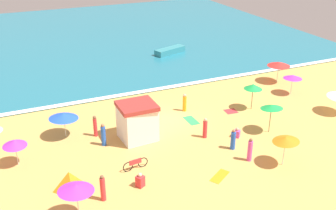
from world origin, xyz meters
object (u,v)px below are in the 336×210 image
(beach_umbrella_8, at_px, (15,143))
(beachgoer_1, at_px, (95,126))
(beach_umbrella_2, at_px, (293,77))
(beachgoer_5, at_px, (140,181))
(beachgoer_3, at_px, (205,128))
(beach_umbrella_5, at_px, (286,139))
(beach_umbrella_1, at_px, (253,87))
(beachgoer_0, at_px, (233,140))
(beach_umbrella_0, at_px, (76,188))
(beachgoer_4, at_px, (237,133))
(beach_umbrella_9, at_px, (279,64))
(parked_bicycle, at_px, (135,164))
(beachgoer_9, at_px, (250,150))
(beach_umbrella_3, at_px, (272,107))
(lifeguard_cabana, at_px, (137,121))
(beach_tent, at_px, (70,180))
(beachgoer_2, at_px, (103,188))
(small_boat_0, at_px, (170,51))
(beachgoer_8, at_px, (185,103))
(beachgoer_7, at_px, (133,105))
(beach_umbrella_7, at_px, (64,116))
(beachgoer_6, at_px, (103,135))

(beach_umbrella_8, xyz_separation_m, beachgoer_1, (5.82, 1.80, -0.85))
(beach_umbrella_2, relative_size, beachgoer_5, 2.52)
(beach_umbrella_2, distance_m, beachgoer_3, 12.32)
(beach_umbrella_5, height_order, beachgoer_1, beach_umbrella_5)
(beach_umbrella_1, height_order, beachgoer_0, beach_umbrella_1)
(beach_umbrella_0, height_order, beachgoer_4, beach_umbrella_0)
(beach_umbrella_9, xyz_separation_m, parked_bicycle, (-18.58, -9.06, -1.58))
(beachgoer_5, bearing_deg, beach_umbrella_0, -160.26)
(beachgoer_0, xyz_separation_m, beachgoer_9, (0.21, -1.78, 0.08))
(beach_umbrella_0, distance_m, beach_umbrella_9, 26.24)
(beach_umbrella_0, xyz_separation_m, beach_umbrella_3, (15.79, 4.05, 0.07))
(lifeguard_cabana, distance_m, beachgoer_0, 7.19)
(beach_tent, relative_size, beachgoer_2, 1.04)
(beachgoer_1, bearing_deg, beachgoer_5, -82.93)
(beach_umbrella_5, xyz_separation_m, small_boat_0, (3.09, 25.67, -1.52))
(beachgoer_4, distance_m, beachgoer_9, 3.34)
(beach_umbrella_9, xyz_separation_m, beachgoer_9, (-11.06, -11.25, -1.15))
(beach_umbrella_1, xyz_separation_m, beachgoer_8, (-5.55, 2.02, -1.34))
(beachgoer_0, bearing_deg, parked_bicycle, 176.81)
(beach_umbrella_8, distance_m, beachgoer_7, 11.43)
(beach_umbrella_3, xyz_separation_m, beachgoer_4, (-2.74, 0.32, -1.85))
(lifeguard_cabana, distance_m, beach_tent, 7.37)
(beachgoer_5, distance_m, beachgoer_9, 7.91)
(beach_umbrella_1, distance_m, beachgoer_3, 6.92)
(lifeguard_cabana, xyz_separation_m, beachgoer_8, (5.35, 2.90, -0.68))
(beach_umbrella_3, distance_m, beach_umbrella_5, 4.64)
(beachgoer_2, bearing_deg, beach_umbrella_7, 93.96)
(beach_umbrella_7, xyz_separation_m, parked_bicycle, (3.42, -6.32, -1.38))
(beachgoer_7, bearing_deg, beach_umbrella_7, -157.80)
(beach_umbrella_3, xyz_separation_m, beachgoer_3, (-5.01, 1.26, -1.40))
(beach_umbrella_7, xyz_separation_m, beachgoer_2, (0.60, -8.63, -0.93))
(beachgoer_6, bearing_deg, beach_umbrella_2, 6.45)
(beachgoer_1, bearing_deg, beach_umbrella_1, -3.18)
(lifeguard_cabana, bearing_deg, beachgoer_2, -125.42)
(beachgoer_7, relative_size, beachgoer_8, 0.57)
(beach_umbrella_2, relative_size, beach_tent, 1.37)
(beachgoer_8, bearing_deg, beachgoer_1, -171.28)
(beach_umbrella_5, relative_size, beachgoer_5, 2.49)
(beach_umbrella_0, height_order, beachgoer_6, beach_umbrella_0)
(beach_umbrella_5, xyz_separation_m, beachgoer_1, (-10.58, 9.03, -1.13))
(beach_umbrella_7, relative_size, beachgoer_7, 2.97)
(beach_umbrella_9, relative_size, beachgoer_3, 1.94)
(beachgoer_1, bearing_deg, beach_umbrella_9, 10.21)
(beachgoer_9, bearing_deg, beach_umbrella_5, -37.55)
(small_boat_0, bearing_deg, beach_umbrella_2, -71.27)
(beach_umbrella_9, distance_m, beachgoer_8, 11.97)
(beach_umbrella_2, bearing_deg, beachgoer_3, -160.46)
(beachgoer_2, distance_m, beachgoer_4, 11.84)
(beach_umbrella_9, bearing_deg, lifeguard_cabana, -162.95)
(lifeguard_cabana, distance_m, small_boat_0, 21.28)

